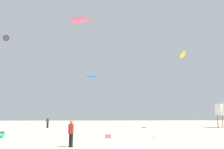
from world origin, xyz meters
TOP-DOWN VIEW (x-y plane):
  - person_foreground at (-3.24, 3.44)m, footprint 0.43×0.46m
  - person_midground at (-9.15, 24.18)m, footprint 0.49×0.36m
  - lifeguard_tower at (17.79, 23.97)m, footprint 2.30×2.30m
  - cooler_box at (3.66, 8.27)m, footprint 0.56×0.36m
  - gear_bag at (-0.59, 9.17)m, footprint 0.56×0.36m
  - kite_aloft_0 at (-16.05, 24.08)m, footprint 2.19×3.58m
  - kite_aloft_1 at (10.96, 21.81)m, footprint 2.07×3.77m
  - kite_aloft_2 at (-5.09, 28.07)m, footprint 4.44×2.83m
  - kite_aloft_4 at (-3.38, 40.56)m, footprint 2.43×2.19m

SIDE VIEW (x-z plane):
  - cooler_box at x=3.66m, z-range 0.00..0.32m
  - gear_bag at x=-0.59m, z-range 0.00..0.32m
  - person_midground at x=-9.15m, z-range 0.13..1.72m
  - person_foreground at x=-3.24m, z-range 0.15..1.90m
  - lifeguard_tower at x=17.79m, z-range 0.98..5.13m
  - kite_aloft_4 at x=-3.38m, z-range 9.99..10.50m
  - kite_aloft_1 at x=10.96m, z-range 10.41..11.24m
  - kite_aloft_0 at x=-16.05m, z-range 13.55..13.93m
  - kite_aloft_2 at x=-5.09m, z-range 18.03..18.97m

